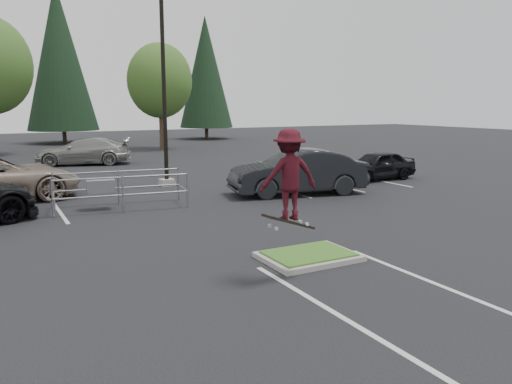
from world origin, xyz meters
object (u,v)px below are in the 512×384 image
car_r_black (377,165)px  light_pole (164,82)px  conif_c (206,72)px  car_r_charc (298,172)px  conif_b (59,57)px  car_far_silver (85,151)px  skateboarder (289,175)px  decid_c (160,83)px  cart_corral (105,187)px

car_r_black → light_pole: bearing=-110.1°
conif_c → car_r_charc: 33.99m
conif_b → car_far_silver: 19.84m
conif_c → car_r_black: conif_c is taller
light_pole → car_far_silver: bearing=100.3°
light_pole → skateboarder: bearing=-97.5°
car_r_black → conif_b: bearing=-164.4°
decid_c → cart_corral: size_ratio=1.81×
skateboarder → car_r_black: bearing=-129.0°
light_pole → car_r_black: (9.50, -3.12, -3.86)m
conif_c → car_far_silver: bearing=-131.2°
car_r_charc → car_far_silver: car_r_charc is taller
decid_c → car_r_charc: decid_c is taller
decid_c → cart_corral: (-8.99, -21.76, -4.46)m
light_pole → car_far_silver: light_pole is taller
conif_c → car_r_black: (-4.00, -30.62, -6.15)m
light_pole → conif_c: (13.50, 27.50, 2.29)m
cart_corral → car_r_black: car_r_black is taller
conif_c → light_pole: bearing=-116.1°
light_pole → decid_c: bearing=72.9°
conif_c → car_r_charc: bearing=-106.5°
conif_b → cart_corral: size_ratio=3.12×
car_r_charc → skateboarder: bearing=-21.5°
skateboarder → car_r_charc: bearing=-114.5°
car_far_silver → decid_c: bearing=153.3°
skateboarder → car_r_black: (11.20, 9.88, -1.52)m
car_r_charc → car_far_silver: 15.71m
light_pole → car_r_charc: 7.10m
conif_c → skateboarder: (-15.20, -40.50, -4.63)m
conif_c → car_far_silver: (-15.32, -17.50, -6.04)m
conif_c → cart_corral: bearing=-118.4°
cart_corral → car_far_silver: size_ratio=0.84×
light_pole → conif_b: size_ratio=0.70×
decid_c → car_r_black: (4.01, -20.95, -4.56)m
skateboarder → car_far_silver: (-0.12, 23.00, -1.41)m
skateboarder → car_far_silver: 23.04m
cart_corral → light_pole: bearing=56.1°
cart_corral → skateboarder: bearing=-71.0°
light_pole → conif_c: bearing=63.9°
car_r_black → skateboarder: bearing=-50.5°
conif_c → car_r_charc: conif_c is taller
cart_corral → car_r_charc: (7.50, -0.66, 0.11)m
conif_c → car_far_silver: size_ratio=2.25×
conif_b → car_far_silver: size_ratio=2.61×
car_r_black → car_far_silver: size_ratio=0.74×
cart_corral → conif_c: bearing=69.4°
conif_b → skateboarder: conif_b is taller
light_pole → car_far_silver: 10.84m
conif_c → conif_b: bearing=175.9°
car_r_charc → light_pole: bearing=-126.3°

